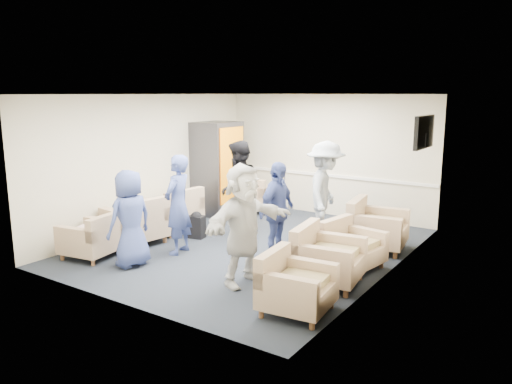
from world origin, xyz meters
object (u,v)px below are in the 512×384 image
Objects in this scene: person_mid_right at (277,211)px; armchair_right_midnear at (325,260)px; armchair_left_near at (93,239)px; person_back_right at (325,193)px; armchair_left_mid at (137,224)px; armchair_left_far at (174,213)px; person_front_right at (243,224)px; person_back_left at (239,189)px; armchair_right_midfar at (350,248)px; armchair_corner at (254,197)px; person_mid_left at (178,205)px; person_front_left at (130,218)px; armchair_right_far at (374,228)px; armchair_right_near at (293,287)px; vending_machine at (217,168)px.

armchair_right_midnear is at bearing -115.93° from person_mid_right.
person_back_right reaches higher than armchair_left_near.
armchair_left_mid is 1.04× the size of armchair_left_far.
armchair_left_far is 3.84m from armchair_right_midnear.
person_back_right is 1.06× the size of person_front_right.
armchair_right_midfar is at bearing 51.86° from person_back_left.
armchair_left_mid is at bearing 76.60° from armchair_corner.
person_back_right reaches higher than person_mid_left.
person_mid_right is (-1.20, -0.25, 0.49)m from armchair_right_midfar.
person_front_right reaches higher than armchair_left_mid.
person_front_left is 3.50m from person_back_right.
armchair_right_midnear is at bearing 81.72° from person_mid_left.
armchair_right_near is at bearing 173.53° from armchair_right_far.
armchair_left_mid is 1.98m from person_back_left.
person_front_left is at bearing 29.02° from armchair_left_far.
armchair_corner reaches higher than armchair_left_near.
armchair_left_near is 3.74m from vending_machine.
armchair_right_near is at bearing 121.36° from armchair_corner.
person_mid_left is at bearing 51.25° from armchair_left_far.
armchair_right_midfar is (3.77, 1.94, -0.00)m from armchair_left_near.
armchair_right_near is 0.89× the size of armchair_right_midnear.
armchair_left_near is 0.50× the size of person_back_left.
armchair_right_far is at bearing 152.53° from armchair_corner.
person_mid_right is (2.55, 0.73, 0.44)m from armchair_left_mid.
armchair_right_near is at bearing 177.62° from armchair_right_midnear.
armchair_left_far is 0.55× the size of person_back_left.
armchair_left_near is at bearing -56.42° from person_back_left.
armchair_right_far is 0.51× the size of vending_machine.
armchair_left_far is 0.58× the size of person_front_right.
person_mid_right is (2.57, 1.69, 0.49)m from armchair_left_near.
armchair_right_midfar is at bearing 137.72° from armchair_corner.
armchair_left_near is 4.24m from armchair_right_midfar.
person_back_left reaches higher than armchair_corner.
person_front_left is 0.92m from person_mid_left.
vending_machine reaches higher than armchair_left_near.
armchair_left_mid is 0.68× the size of person_front_left.
vending_machine reaches higher than person_back_right.
person_mid_right reaches higher than armchair_left_near.
vending_machine is at bearing 52.02° from person_front_right.
person_back_right is (-0.92, -0.12, 0.57)m from armchair_right_far.
armchair_left_far is 1.50m from person_mid_left.
vending_machine is at bearing 76.14° from armchair_right_midfar.
armchair_right_near is 0.43× the size of vending_machine.
person_back_left is 0.98× the size of person_back_right.
armchair_corner is (-3.38, 3.19, -0.02)m from armchair_right_midnear.
armchair_left_near is at bearing -56.75° from person_mid_left.
person_mid_right reaches higher than armchair_right_midfar.
armchair_right_midnear is 0.83m from armchair_right_midfar.
person_back_left is at bearing 142.51° from armchair_left_near.
armchair_corner is (-3.48, 4.29, 0.01)m from armchair_right_near.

